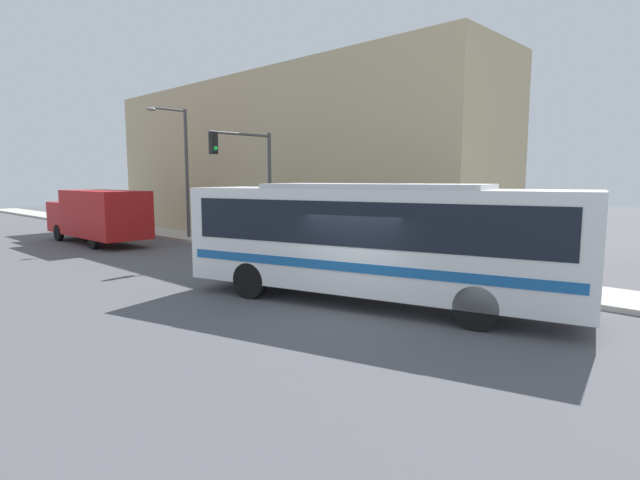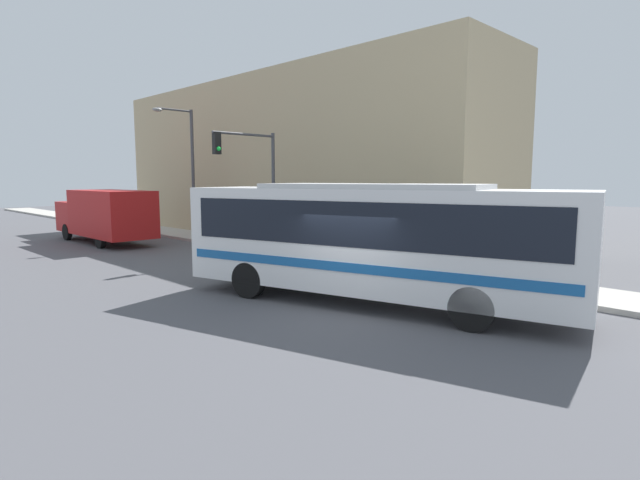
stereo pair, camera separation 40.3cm
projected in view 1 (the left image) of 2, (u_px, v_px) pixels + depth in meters
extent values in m
plane|color=#515156|center=(359.00, 312.00, 12.84)|extent=(120.00, 120.00, 0.00)
cube|color=#B7B2A8|center=(166.00, 233.00, 30.68)|extent=(2.50, 70.00, 0.15)
cube|color=tan|center=(280.00, 160.00, 29.22)|extent=(6.00, 26.45, 9.02)
cube|color=white|center=(374.00, 239.00, 13.50)|extent=(5.22, 11.10, 2.71)
cube|color=black|center=(375.00, 221.00, 13.44)|extent=(5.03, 10.27, 1.13)
cube|color=#19599E|center=(374.00, 260.00, 13.57)|extent=(5.15, 10.69, 0.24)
cube|color=silver|center=(375.00, 187.00, 13.33)|extent=(3.77, 6.34, 0.16)
cylinder|color=black|center=(292.00, 268.00, 16.24)|extent=(0.54, 1.08, 1.04)
cylinder|color=black|center=(250.00, 280.00, 14.28)|extent=(0.54, 1.08, 1.04)
cylinder|color=black|center=(494.00, 289.00, 13.21)|extent=(0.54, 1.08, 1.04)
cylinder|color=black|center=(476.00, 308.00, 11.25)|extent=(0.54, 1.08, 1.04)
cube|color=#B21919|center=(105.00, 214.00, 25.62)|extent=(2.42, 5.77, 2.36)
cube|color=#B21919|center=(75.00, 216.00, 28.41)|extent=(2.30, 2.24, 1.66)
cylinder|color=black|center=(59.00, 233.00, 27.48)|extent=(0.25, 0.90, 0.90)
cylinder|color=black|center=(94.00, 240.00, 24.27)|extent=(0.25, 0.90, 0.90)
cylinder|color=#999999|center=(384.00, 259.00, 18.49)|extent=(0.26, 0.26, 0.60)
sphere|color=#999999|center=(384.00, 249.00, 18.44)|extent=(0.25, 0.25, 0.25)
cylinder|color=#999999|center=(387.00, 259.00, 18.39)|extent=(0.12, 0.16, 0.12)
cylinder|color=#47474C|center=(270.00, 192.00, 22.86)|extent=(0.16, 0.16, 5.31)
cylinder|color=#47474C|center=(241.00, 134.00, 21.40)|extent=(3.20, 0.11, 0.11)
cube|color=black|center=(213.00, 143.00, 20.46)|extent=(0.30, 0.24, 0.90)
sphere|color=#19D83F|center=(215.00, 148.00, 20.39)|extent=(0.18, 0.18, 0.18)
cylinder|color=#47474C|center=(302.00, 242.00, 21.44)|extent=(0.06, 0.06, 1.13)
cylinder|color=#4C4C51|center=(302.00, 226.00, 21.36)|extent=(0.14, 0.14, 0.22)
cylinder|color=#47474C|center=(187.00, 174.00, 27.74)|extent=(0.18, 0.18, 7.04)
cylinder|color=#47474C|center=(168.00, 109.00, 26.60)|extent=(1.99, 0.11, 0.11)
ellipsoid|color=gray|center=(151.00, 109.00, 25.90)|extent=(0.56, 0.28, 0.20)
cylinder|color=#23283D|center=(353.00, 247.00, 21.01)|extent=(0.28, 0.28, 0.76)
cylinder|color=#2659A5|center=(353.00, 231.00, 20.92)|extent=(0.34, 0.34, 0.64)
sphere|color=tan|center=(353.00, 221.00, 20.87)|extent=(0.21, 0.21, 0.21)
cylinder|color=slate|center=(289.00, 240.00, 23.19)|extent=(0.28, 0.28, 0.81)
cylinder|color=#B22D33|center=(289.00, 225.00, 23.10)|extent=(0.34, 0.34, 0.68)
sphere|color=tan|center=(289.00, 215.00, 23.04)|extent=(0.22, 0.22, 0.22)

